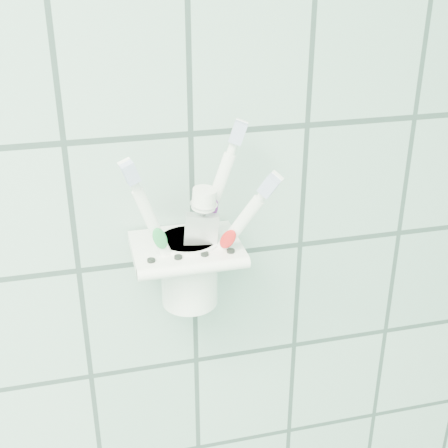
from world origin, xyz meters
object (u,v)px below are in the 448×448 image
cup (189,267)px  toothbrush_orange (187,212)px  holder_bracket (186,249)px  toothbrush_pink (185,224)px  toothbrush_blue (179,208)px  toothpaste_tube (194,236)px

cup → toothbrush_orange: size_ratio=0.43×
holder_bracket → toothbrush_pink: 0.04m
holder_bracket → cup: 0.03m
cup → holder_bracket: bearing=-133.9°
toothbrush_blue → toothbrush_orange: size_ratio=1.10×
toothbrush_blue → toothpaste_tube: size_ratio=1.50×
toothbrush_orange → holder_bracket: bearing=-72.6°
toothbrush_orange → toothbrush_blue: bearing=-133.6°
holder_bracket → toothbrush_orange: size_ratio=0.61×
holder_bracket → cup: size_ratio=1.44×
toothbrush_pink → holder_bracket: bearing=69.8°
toothbrush_blue → toothpaste_tube: 0.03m
toothbrush_pink → toothbrush_blue: size_ratio=0.92×
toothpaste_tube → toothbrush_pink: bearing=-133.8°
toothbrush_blue → toothpaste_tube: (0.01, -0.02, -0.03)m
cup → toothbrush_blue: 0.07m
toothbrush_blue → toothbrush_orange: (0.01, 0.00, -0.01)m
toothbrush_blue → toothbrush_orange: toothbrush_blue is taller
cup → toothbrush_pink: bearing=-109.0°
cup → toothpaste_tube: size_ratio=0.58×
cup → toothbrush_pink: toothbrush_pink is taller
holder_bracket → toothbrush_blue: size_ratio=0.56×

